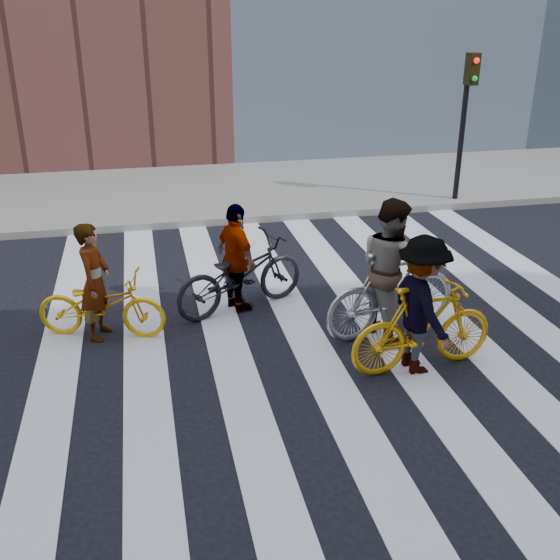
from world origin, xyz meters
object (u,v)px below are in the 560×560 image
object	(u,v)px
traffic_signal	(467,104)
bike_dark_rear	(240,275)
rider_right	(421,305)
bike_silver_mid	(392,291)
rider_rear	(237,258)
bike_yellow_left	(101,305)
bike_yellow_right	(423,328)
rider_mid	(390,268)
rider_left	(95,282)

from	to	relation	value
traffic_signal	bike_dark_rear	distance (m)	7.38
rider_right	traffic_signal	bearing A→B (deg)	-35.40
bike_silver_mid	rider_rear	distance (m)	2.31
rider_rear	bike_yellow_left	bearing A→B (deg)	80.82
traffic_signal	bike_silver_mid	bearing A→B (deg)	-123.98
bike_silver_mid	rider_rear	xyz separation A→B (m)	(-1.97, 1.19, 0.20)
bike_yellow_right	rider_rear	size ratio (longest dim) A/B	1.16
bike_dark_rear	rider_mid	size ratio (longest dim) A/B	1.09
bike_yellow_left	rider_rear	size ratio (longest dim) A/B	1.08
bike_silver_mid	traffic_signal	bearing A→B (deg)	-47.70
rider_right	rider_rear	xyz separation A→B (m)	(-1.94, 2.21, -0.06)
rider_mid	rider_rear	world-z (taller)	rider_mid
traffic_signal	rider_right	bearing A→B (deg)	-119.92
rider_rear	traffic_signal	bearing A→B (deg)	-74.54
bike_silver_mid	rider_left	xyz separation A→B (m)	(-3.97, 0.75, 0.20)
traffic_signal	rider_mid	distance (m)	6.88
bike_silver_mid	rider_mid	world-z (taller)	rider_mid
bike_dark_rear	rider_right	size ratio (longest dim) A/B	1.20
bike_yellow_left	traffic_signal	bearing A→B (deg)	-41.42
rider_left	bike_dark_rear	bearing A→B (deg)	-61.40
bike_yellow_left	rider_right	distance (m)	4.29
traffic_signal	bike_yellow_right	bearing A→B (deg)	-119.59
traffic_signal	rider_mid	world-z (taller)	traffic_signal
traffic_signal	bike_yellow_left	distance (m)	9.25
bike_yellow_right	bike_dark_rear	xyz separation A→B (m)	(-1.94, 2.21, -0.02)
bike_dark_rear	rider_left	bearing A→B (deg)	80.21
bike_yellow_left	rider_left	world-z (taller)	rider_left
rider_left	rider_right	size ratio (longest dim) A/B	0.93
bike_silver_mid	rider_mid	distance (m)	0.35
rider_mid	rider_right	bearing A→B (deg)	167.04
bike_yellow_left	bike_silver_mid	distance (m)	4.00
bike_dark_rear	traffic_signal	bearing A→B (deg)	-74.29
bike_yellow_left	rider_mid	xyz separation A→B (m)	(3.87, -0.75, 0.51)
bike_yellow_right	rider_left	size ratio (longest dim) A/B	1.17
bike_yellow_right	rider_mid	distance (m)	1.10
rider_mid	rider_right	distance (m)	1.02
bike_dark_rear	rider_rear	xyz separation A→B (m)	(-0.05, 0.00, 0.26)
bike_dark_rear	rider_mid	distance (m)	2.26
rider_right	rider_rear	world-z (taller)	rider_right
traffic_signal	rider_left	bearing A→B (deg)	-148.01
rider_mid	rider_rear	size ratio (longest dim) A/B	1.18
rider_mid	rider_rear	distance (m)	2.27
rider_mid	bike_yellow_right	bearing A→B (deg)	169.84
bike_silver_mid	rider_mid	size ratio (longest dim) A/B	1.07
traffic_signal	rider_left	size ratio (longest dim) A/B	2.02
rider_right	rider_mid	bearing A→B (deg)	-4.73
rider_mid	rider_right	world-z (taller)	rider_mid
bike_yellow_left	rider_left	xyz separation A→B (m)	(-0.05, 0.00, 0.35)
bike_yellow_right	rider_mid	size ratio (longest dim) A/B	0.99
bike_silver_mid	rider_mid	bearing A→B (deg)	76.28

